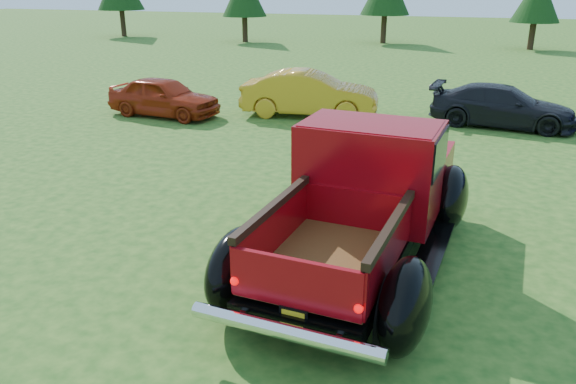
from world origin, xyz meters
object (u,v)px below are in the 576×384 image
object	(u,v)px
show_car_yellow	(310,94)
show_car_grey	(502,106)
pickup_truck	(368,193)
show_car_red	(164,97)

from	to	relation	value
show_car_yellow	show_car_grey	size ratio (longest dim) A/B	1.03
pickup_truck	show_car_yellow	bearing A→B (deg)	116.33
pickup_truck	show_car_red	distance (m)	10.66
show_car_red	show_car_grey	bearing A→B (deg)	-72.88
pickup_truck	show_car_yellow	world-z (taller)	pickup_truck
show_car_yellow	show_car_grey	xyz separation A→B (m)	(5.67, 0.38, -0.10)
show_car_red	show_car_grey	distance (m)	10.15
show_car_red	show_car_yellow	world-z (taller)	show_car_yellow
show_car_yellow	pickup_truck	bearing A→B (deg)	-166.43
pickup_truck	show_car_grey	xyz separation A→B (m)	(2.38, 9.18, -0.40)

